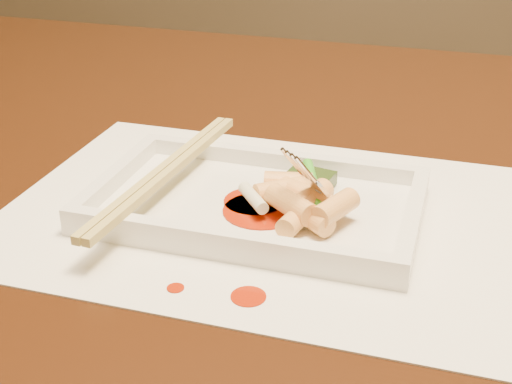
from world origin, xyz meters
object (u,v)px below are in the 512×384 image
(table, at_px, (208,249))
(fork, at_px, (352,118))
(placemat, at_px, (256,213))
(chopstick_a, at_px, (161,171))
(plate_base, at_px, (256,207))

(table, bearing_deg, fork, -26.44)
(placemat, height_order, fork, fork)
(placemat, relative_size, chopstick_a, 1.63)
(plate_base, bearing_deg, fork, 14.42)
(placemat, bearing_deg, plate_base, 0.00)
(table, xyz_separation_m, fork, (0.15, -0.07, 0.18))
(plate_base, bearing_deg, chopstick_a, 180.00)
(chopstick_a, relative_size, fork, 1.75)
(placemat, distance_m, fork, 0.11)
(chopstick_a, xyz_separation_m, fork, (0.15, 0.02, 0.06))
(plate_base, relative_size, chopstick_a, 1.06)
(placemat, relative_size, plate_base, 1.54)
(chopstick_a, bearing_deg, placemat, 0.00)
(table, height_order, plate_base, plate_base)
(table, xyz_separation_m, chopstick_a, (-0.00, -0.09, 0.13))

